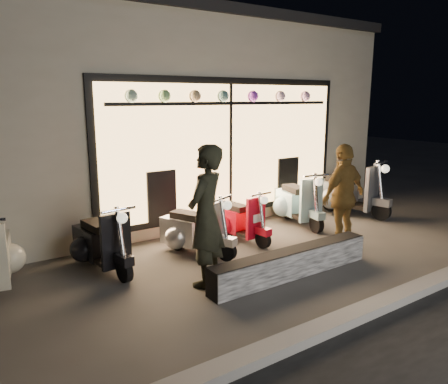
{
  "coord_description": "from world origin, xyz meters",
  "views": [
    {
      "loc": [
        -4.04,
        -4.94,
        2.51
      ],
      "look_at": [
        -0.25,
        0.6,
        1.05
      ],
      "focal_mm": 35.0,
      "sensor_mm": 36.0,
      "label": 1
    }
  ],
  "objects_px": {
    "scooter_red": "(237,219)",
    "woman": "(343,196)",
    "graffiti_barrier": "(292,263)",
    "scooter_silver": "(190,230)",
    "man": "(206,216)"
  },
  "relations": [
    {
      "from": "scooter_red",
      "to": "man",
      "type": "distance_m",
      "value": 2.07
    },
    {
      "from": "graffiti_barrier",
      "to": "scooter_red",
      "type": "xyz_separation_m",
      "value": [
        0.35,
        1.81,
        0.16
      ]
    },
    {
      "from": "scooter_red",
      "to": "man",
      "type": "relative_size",
      "value": 0.66
    },
    {
      "from": "graffiti_barrier",
      "to": "woman",
      "type": "bearing_deg",
      "value": 16.42
    },
    {
      "from": "scooter_silver",
      "to": "man",
      "type": "distance_m",
      "value": 1.38
    },
    {
      "from": "graffiti_barrier",
      "to": "scooter_red",
      "type": "relative_size",
      "value": 2.14
    },
    {
      "from": "man",
      "to": "woman",
      "type": "xyz_separation_m",
      "value": [
        2.71,
        -0.02,
        -0.07
      ]
    },
    {
      "from": "graffiti_barrier",
      "to": "scooter_silver",
      "type": "xyz_separation_m",
      "value": [
        -0.7,
        1.67,
        0.19
      ]
    },
    {
      "from": "scooter_red",
      "to": "woman",
      "type": "height_order",
      "value": "woman"
    },
    {
      "from": "scooter_silver",
      "to": "man",
      "type": "xyz_separation_m",
      "value": [
        -0.42,
        -1.18,
        0.57
      ]
    },
    {
      "from": "graffiti_barrier",
      "to": "scooter_silver",
      "type": "height_order",
      "value": "scooter_silver"
    },
    {
      "from": "graffiti_barrier",
      "to": "man",
      "type": "distance_m",
      "value": 1.44
    },
    {
      "from": "graffiti_barrier",
      "to": "scooter_red",
      "type": "bearing_deg",
      "value": 78.98
    },
    {
      "from": "graffiti_barrier",
      "to": "scooter_silver",
      "type": "distance_m",
      "value": 1.82
    },
    {
      "from": "scooter_silver",
      "to": "graffiti_barrier",
      "type": "bearing_deg",
      "value": -91.15
    }
  ]
}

